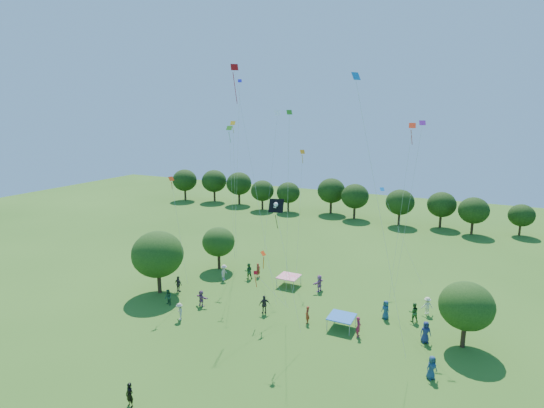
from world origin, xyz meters
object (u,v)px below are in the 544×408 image
Objects in this scene: near_tree_north at (218,242)px; tent_blue at (342,317)px; tent_red_stripe at (289,277)px; near_tree_east at (466,306)px; near_tree_west at (158,254)px; man_in_black at (130,395)px; red_high_kite at (241,111)px; pirate_kite at (276,207)px.

tent_blue is at bearing -23.07° from near_tree_north.
tent_red_stripe is 10.28m from tent_blue.
near_tree_west is at bearing -175.16° from near_tree_east.
near_tree_west is 3.02× the size of tent_blue.
tent_blue is 18.39m from man_in_black.
near_tree_north is 2.35× the size of tent_blue.
tent_blue is 21.19m from red_high_kite.
near_tree_west is 19.73m from tent_blue.
pirate_kite is (4.52, 12.40, 10.30)m from man_in_black.
man_in_black is (-18.97, -17.21, -2.74)m from near_tree_east.
near_tree_east reaches higher than near_tree_north.
near_tree_west is 4.04× the size of man_in_black.
near_tree_east is (29.17, 2.47, -0.68)m from near_tree_west.
near_tree_east is 2.49× the size of tent_blue.
near_tree_west reaches higher than tent_red_stripe.
tent_blue is 0.21× the size of pirate_kite.
near_tree_west is at bearing -176.59° from tent_blue.
pirate_kite is 11.79m from red_high_kite.
near_tree_west is at bearing 129.46° from man_in_black.
pirate_kite is at bearing 74.73° from man_in_black.
near_tree_east is (27.38, -6.20, 0.16)m from near_tree_north.
pirate_kite is (-14.44, -4.82, 7.56)m from near_tree_east.
red_high_kite is (-2.09, 18.46, 17.95)m from man_in_black.
tent_red_stripe is (11.49, 7.68, -3.20)m from near_tree_west.
near_tree_west reaches higher than man_in_black.
tent_red_stripe is at bearing 107.91° from pirate_kite.
near_tree_east is at bearing 18.44° from pirate_kite.
pirate_kite is (3.24, -10.02, 10.09)m from tent_red_stripe.
near_tree_north is 2.35× the size of tent_red_stripe.
near_tree_north is at bearing 114.54° from man_in_black.
tent_blue is 1.34× the size of man_in_black.
red_high_kite is at bearing 137.49° from pirate_kite.
near_tree_east is 3.33× the size of man_in_black.
near_tree_west is 0.30× the size of red_high_kite.
tent_red_stripe is 0.21× the size of pirate_kite.
tent_red_stripe is 14.58m from pirate_kite.
pirate_kite is (12.94, -11.02, 7.72)m from near_tree_north.
pirate_kite is at bearing -40.42° from near_tree_north.
red_high_kite reaches higher than tent_blue.
pirate_kite is at bearing -161.56° from near_tree_east.
near_tree_north is 10.03m from tent_red_stripe.
tent_red_stripe is 18.48m from red_high_kite.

